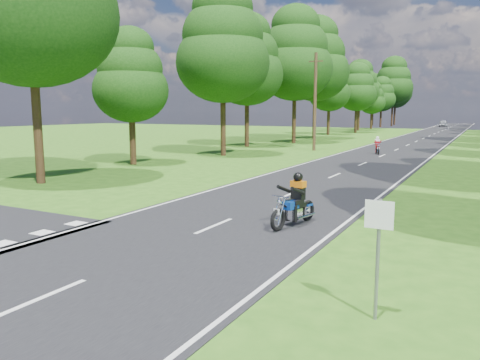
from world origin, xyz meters
The scene contains 9 objects.
ground centered at (0.00, 0.00, 0.00)m, with size 160.00×160.00×0.00m, color #2B5A14.
main_road centered at (0.00, 50.00, 0.01)m, with size 7.00×140.00×0.02m, color black.
road_markings centered at (-0.14, 48.13, 0.02)m, with size 7.40×140.00×0.01m.
treeline centered at (1.43, 60.06, 8.25)m, with size 40.00×115.35×14.78m.
telegraph_pole centered at (-6.00, 28.00, 4.07)m, with size 1.20×0.26×8.00m.
road_sign centered at (5.50, -2.01, 1.34)m, with size 0.45×0.07×2.00m.
rider_near_blue centered at (2.04, 3.10, 0.80)m, with size 0.63×1.88×1.57m, color navy, non-canonical shape.
rider_far_red centered at (-0.64, 27.30, 0.70)m, with size 0.54×1.62×1.35m, color #980E0B, non-canonical shape.
distant_car centered at (-1.56, 94.11, 0.69)m, with size 1.59×3.95×1.34m, color #B0B3B7.
Camera 1 is at (6.95, -9.40, 3.39)m, focal length 35.00 mm.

